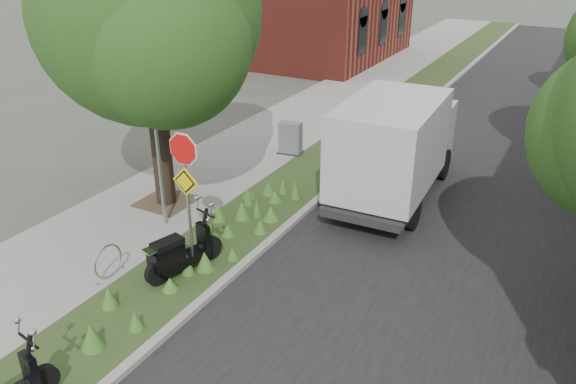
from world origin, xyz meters
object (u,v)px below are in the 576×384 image
object	(u,v)px
sign_assembly	(185,174)
box_truck	(395,143)
scooter_near	(176,257)
utility_cabinet	(291,138)

from	to	relation	value
sign_assembly	box_truck	size ratio (longest dim) A/B	0.58
box_truck	scooter_near	bearing A→B (deg)	-113.39
scooter_near	box_truck	xyz separation A→B (m)	(2.64, 6.09, 1.05)
sign_assembly	utility_cabinet	distance (m)	7.37
scooter_near	utility_cabinet	distance (m)	7.60
utility_cabinet	scooter_near	bearing A→B (deg)	-79.93
sign_assembly	box_truck	world-z (taller)	sign_assembly
scooter_near	utility_cabinet	bearing A→B (deg)	100.07
sign_assembly	utility_cabinet	size ratio (longest dim) A/B	3.08
sign_assembly	scooter_near	bearing A→B (deg)	-99.17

